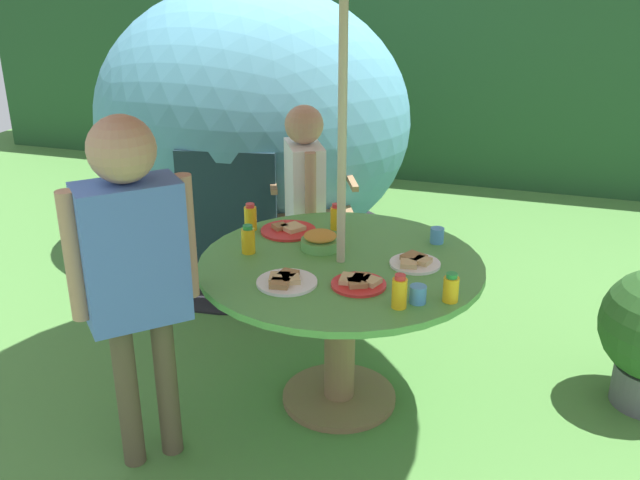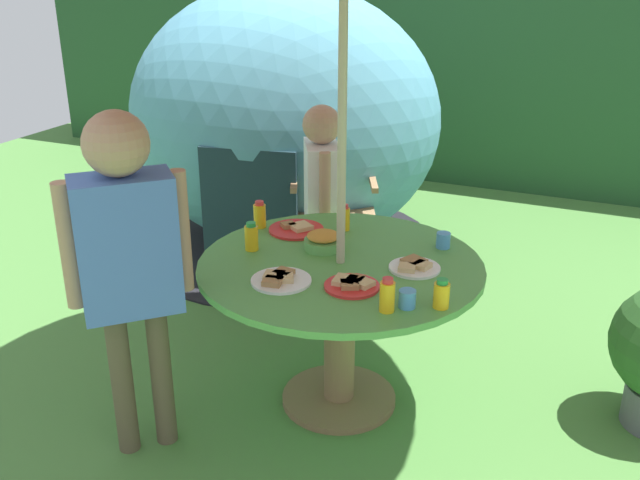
{
  "view_description": "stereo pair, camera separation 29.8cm",
  "coord_description": "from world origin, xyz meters",
  "px_view_note": "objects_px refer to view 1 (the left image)",
  "views": [
    {
      "loc": [
        0.74,
        -2.66,
        1.92
      ],
      "look_at": [
        -0.09,
        -0.02,
        0.79
      ],
      "focal_mm": 40.18,
      "sensor_mm": 36.0,
      "label": 1
    },
    {
      "loc": [
        1.02,
        -2.55,
        1.92
      ],
      "look_at": [
        -0.09,
        -0.02,
        0.79
      ],
      "focal_mm": 40.18,
      "sensor_mm": 36.0,
      "label": 2
    }
  ],
  "objects_px": {
    "plate_far_right": "(359,283)",
    "cup_near": "(437,235)",
    "juice_bottle_near_right": "(248,240)",
    "juice_bottle_mid_right": "(399,292)",
    "dome_tent": "(252,122)",
    "juice_bottle_mid_left": "(250,218)",
    "plate_front_edge": "(286,281)",
    "wooden_chair": "(309,192)",
    "plate_center_front": "(288,230)",
    "cup_far": "(418,294)",
    "garden_table": "(340,297)",
    "child_in_blue_shirt": "(133,254)",
    "child_in_white_shirt": "(305,186)",
    "juice_bottle_near_left": "(451,288)",
    "plate_center_back": "(415,262)",
    "snack_bowl": "(320,241)",
    "juice_bottle_far_left": "(336,217)"
  },
  "relations": [
    {
      "from": "plate_front_edge",
      "to": "plate_center_back",
      "type": "xyz_separation_m",
      "value": [
        0.45,
        0.33,
        -0.0
      ]
    },
    {
      "from": "garden_table",
      "to": "dome_tent",
      "type": "distance_m",
      "value": 1.95
    },
    {
      "from": "snack_bowl",
      "to": "juice_bottle_near_right",
      "type": "height_order",
      "value": "juice_bottle_near_right"
    },
    {
      "from": "cup_far",
      "to": "plate_front_edge",
      "type": "bearing_deg",
      "value": 179.5
    },
    {
      "from": "child_in_white_shirt",
      "to": "wooden_chair",
      "type": "bearing_deg",
      "value": 166.8
    },
    {
      "from": "juice_bottle_near_left",
      "to": "juice_bottle_near_right",
      "type": "relative_size",
      "value": 0.9
    },
    {
      "from": "wooden_chair",
      "to": "plate_far_right",
      "type": "distance_m",
      "value": 1.58
    },
    {
      "from": "juice_bottle_mid_right",
      "to": "wooden_chair",
      "type": "bearing_deg",
      "value": 118.92
    },
    {
      "from": "garden_table",
      "to": "snack_bowl",
      "type": "bearing_deg",
      "value": 139.68
    },
    {
      "from": "dome_tent",
      "to": "plate_center_front",
      "type": "height_order",
      "value": "dome_tent"
    },
    {
      "from": "plate_front_edge",
      "to": "juice_bottle_far_left",
      "type": "distance_m",
      "value": 0.63
    },
    {
      "from": "plate_far_right",
      "to": "juice_bottle_far_left",
      "type": "xyz_separation_m",
      "value": [
        -0.25,
        0.56,
        0.05
      ]
    },
    {
      "from": "wooden_chair",
      "to": "juice_bottle_near_left",
      "type": "xyz_separation_m",
      "value": [
        1.03,
        -1.44,
        0.19
      ]
    },
    {
      "from": "dome_tent",
      "to": "juice_bottle_mid_left",
      "type": "relative_size",
      "value": 18.99
    },
    {
      "from": "garden_table",
      "to": "child_in_blue_shirt",
      "type": "xyz_separation_m",
      "value": [
        -0.61,
        -0.6,
        0.37
      ]
    },
    {
      "from": "wooden_chair",
      "to": "juice_bottle_mid_left",
      "type": "bearing_deg",
      "value": -111.75
    },
    {
      "from": "wooden_chair",
      "to": "juice_bottle_far_left",
      "type": "xyz_separation_m",
      "value": [
        0.42,
        -0.86,
        0.19
      ]
    },
    {
      "from": "snack_bowl",
      "to": "cup_near",
      "type": "height_order",
      "value": "snack_bowl"
    },
    {
      "from": "plate_front_edge",
      "to": "cup_near",
      "type": "bearing_deg",
      "value": 50.08
    },
    {
      "from": "juice_bottle_far_left",
      "to": "wooden_chair",
      "type": "bearing_deg",
      "value": 115.74
    },
    {
      "from": "child_in_white_shirt",
      "to": "child_in_blue_shirt",
      "type": "distance_m",
      "value": 1.37
    },
    {
      "from": "plate_center_front",
      "to": "juice_bottle_near_left",
      "type": "height_order",
      "value": "juice_bottle_near_left"
    },
    {
      "from": "juice_bottle_near_right",
      "to": "dome_tent",
      "type": "bearing_deg",
      "value": 111.74
    },
    {
      "from": "plate_center_back",
      "to": "juice_bottle_near_left",
      "type": "bearing_deg",
      "value": -56.96
    },
    {
      "from": "garden_table",
      "to": "child_in_blue_shirt",
      "type": "relative_size",
      "value": 0.86
    },
    {
      "from": "garden_table",
      "to": "juice_bottle_far_left",
      "type": "bearing_deg",
      "value": 109.36
    },
    {
      "from": "juice_bottle_near_left",
      "to": "child_in_white_shirt",
      "type": "bearing_deg",
      "value": 132.51
    },
    {
      "from": "wooden_chair",
      "to": "snack_bowl",
      "type": "relative_size",
      "value": 5.9
    },
    {
      "from": "wooden_chair",
      "to": "plate_center_front",
      "type": "distance_m",
      "value": 1.0
    },
    {
      "from": "juice_bottle_near_right",
      "to": "cup_near",
      "type": "distance_m",
      "value": 0.84
    },
    {
      "from": "plate_center_back",
      "to": "cup_near",
      "type": "relative_size",
      "value": 3.06
    },
    {
      "from": "plate_center_front",
      "to": "juice_bottle_mid_left",
      "type": "height_order",
      "value": "juice_bottle_mid_left"
    },
    {
      "from": "garden_table",
      "to": "juice_bottle_mid_left",
      "type": "distance_m",
      "value": 0.59
    },
    {
      "from": "juice_bottle_near_right",
      "to": "juice_bottle_mid_right",
      "type": "relative_size",
      "value": 0.96
    },
    {
      "from": "plate_center_back",
      "to": "juice_bottle_mid_left",
      "type": "relative_size",
      "value": 1.65
    },
    {
      "from": "juice_bottle_near_left",
      "to": "juice_bottle_mid_left",
      "type": "height_order",
      "value": "juice_bottle_mid_left"
    },
    {
      "from": "plate_center_back",
      "to": "juice_bottle_mid_left",
      "type": "bearing_deg",
      "value": 168.06
    },
    {
      "from": "juice_bottle_mid_left",
      "to": "juice_bottle_mid_right",
      "type": "height_order",
      "value": "juice_bottle_mid_right"
    },
    {
      "from": "child_in_white_shirt",
      "to": "cup_far",
      "type": "distance_m",
      "value": 1.3
    },
    {
      "from": "plate_front_edge",
      "to": "cup_near",
      "type": "relative_size",
      "value": 3.47
    },
    {
      "from": "plate_front_edge",
      "to": "garden_table",
      "type": "bearing_deg",
      "value": 61.86
    },
    {
      "from": "garden_table",
      "to": "juice_bottle_near_left",
      "type": "bearing_deg",
      "value": -25.16
    },
    {
      "from": "garden_table",
      "to": "wooden_chair",
      "type": "distance_m",
      "value": 1.33
    },
    {
      "from": "garden_table",
      "to": "plate_center_front",
      "type": "relative_size",
      "value": 4.68
    },
    {
      "from": "plate_far_right",
      "to": "cup_near",
      "type": "bearing_deg",
      "value": 67.13
    },
    {
      "from": "juice_bottle_far_left",
      "to": "juice_bottle_mid_left",
      "type": "bearing_deg",
      "value": -161.46
    },
    {
      "from": "juice_bottle_mid_left",
      "to": "cup_far",
      "type": "bearing_deg",
      "value": -29.88
    },
    {
      "from": "plate_far_right",
      "to": "juice_bottle_near_left",
      "type": "bearing_deg",
      "value": -4.0
    },
    {
      "from": "juice_bottle_mid_left",
      "to": "cup_far",
      "type": "xyz_separation_m",
      "value": [
        0.88,
        -0.5,
        -0.03
      ]
    },
    {
      "from": "dome_tent",
      "to": "juice_bottle_mid_right",
      "type": "bearing_deg",
      "value": -65.27
    }
  ]
}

